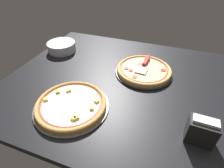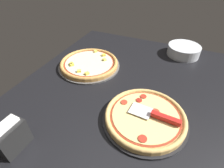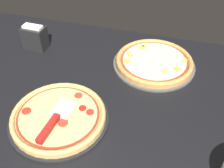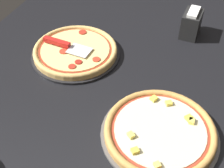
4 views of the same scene
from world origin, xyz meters
TOP-DOWN VIEW (x-y plane):
  - ground_plane at (0.00, 0.00)cm, footprint 152.63×116.01cm
  - pizza_pan_front at (-4.34, -12.86)cm, footprint 37.00×37.00cm
  - pizza_front at (-4.33, -12.85)cm, footprint 34.78×34.78cm
  - pizza_pan_back at (23.67, 30.69)cm, footprint 38.00×38.00cm
  - pizza_back at (23.66, 30.69)cm, footprint 35.72×35.72cm
  - serving_spatula at (-3.80, -18.62)cm, footprint 7.73×21.74cm
  - napkin_holder at (-36.35, 28.75)cm, footprint 11.52×7.90cm

SIDE VIEW (x-z plane):
  - ground_plane at x=0.00cm, z-range -3.60..0.00cm
  - pizza_pan_front at x=-4.34cm, z-range 0.00..1.00cm
  - pizza_pan_back at x=23.67cm, z-range 0.00..1.00cm
  - pizza_back at x=23.66cm, z-range 0.73..4.01cm
  - pizza_front at x=-4.33cm, z-range 1.05..3.87cm
  - serving_spatula at x=-3.80cm, z-range 3.62..5.62cm
  - napkin_holder at x=-36.35cm, z-range -0.30..12.10cm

